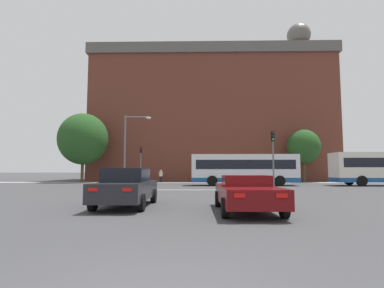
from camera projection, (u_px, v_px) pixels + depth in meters
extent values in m
cube|color=silver|center=(191.00, 190.00, 22.91)|extent=(9.47, 0.30, 0.01)
cube|color=#A09B91|center=(194.00, 183.00, 36.83)|extent=(70.52, 2.50, 0.01)
cube|color=brown|center=(211.00, 123.00, 48.51)|extent=(35.51, 13.91, 18.18)
cube|color=#5B5954|center=(211.00, 64.00, 49.38)|extent=(36.22, 14.46, 1.56)
cube|color=brown|center=(128.00, 60.00, 51.80)|extent=(0.90, 0.90, 1.57)
cube|color=brown|center=(170.00, 51.00, 47.74)|extent=(0.90, 0.90, 1.57)
cube|color=brown|center=(208.00, 55.00, 49.52)|extent=(0.90, 0.90, 1.57)
cube|color=brown|center=(252.00, 58.00, 50.77)|extent=(0.90, 0.90, 1.57)
cube|color=brown|center=(291.00, 60.00, 51.50)|extent=(0.90, 0.90, 1.57)
cylinder|color=#5B2D22|center=(299.00, 51.00, 49.28)|extent=(3.43, 3.43, 2.64)
sphere|color=#5B5954|center=(299.00, 35.00, 49.52)|extent=(3.81, 3.81, 3.81)
cube|color=#232328|center=(127.00, 190.00, 12.42)|extent=(1.89, 4.72, 0.70)
cube|color=black|center=(127.00, 175.00, 12.43)|extent=(1.62, 2.13, 0.56)
cylinder|color=black|center=(115.00, 196.00, 13.87)|extent=(0.22, 0.64, 0.64)
cylinder|color=black|center=(154.00, 196.00, 13.82)|extent=(0.22, 0.64, 0.64)
cylinder|color=black|center=(93.00, 202.00, 10.96)|extent=(0.22, 0.64, 0.64)
cylinder|color=black|center=(141.00, 203.00, 10.92)|extent=(0.22, 0.64, 0.64)
cube|color=red|center=(93.00, 190.00, 10.09)|extent=(0.32, 0.05, 0.12)
cube|color=red|center=(127.00, 190.00, 10.06)|extent=(0.32, 0.05, 0.12)
cube|color=#600C0F|center=(246.00, 194.00, 10.87)|extent=(1.96, 4.77, 0.61)
cube|color=#600C0F|center=(246.00, 181.00, 11.03)|extent=(1.67, 1.44, 0.38)
cylinder|color=black|center=(218.00, 199.00, 12.32)|extent=(0.22, 0.64, 0.64)
cylinder|color=black|center=(263.00, 199.00, 12.30)|extent=(0.22, 0.64, 0.64)
cylinder|color=black|center=(225.00, 208.00, 9.38)|extent=(0.22, 0.64, 0.64)
cylinder|color=black|center=(284.00, 208.00, 9.36)|extent=(0.22, 0.64, 0.64)
cube|color=red|center=(240.00, 196.00, 8.50)|extent=(0.32, 0.05, 0.12)
cube|color=red|center=(282.00, 196.00, 8.48)|extent=(0.32, 0.05, 0.12)
cube|color=silver|center=(244.00, 168.00, 29.85)|extent=(10.41, 2.46, 2.71)
cube|color=#194C8E|center=(244.00, 180.00, 29.75)|extent=(10.43, 2.48, 0.44)
cube|color=black|center=(244.00, 165.00, 29.88)|extent=(9.58, 2.49, 0.90)
cylinder|color=black|center=(274.00, 180.00, 30.86)|extent=(1.00, 0.28, 1.00)
cylinder|color=black|center=(280.00, 181.00, 28.50)|extent=(1.00, 0.28, 1.00)
cylinder|color=black|center=(211.00, 180.00, 30.98)|extent=(1.00, 0.28, 1.00)
cylinder|color=black|center=(212.00, 181.00, 28.63)|extent=(1.00, 0.28, 1.00)
cylinder|color=black|center=(349.00, 180.00, 30.53)|extent=(1.00, 0.28, 1.00)
cylinder|color=black|center=(362.00, 181.00, 28.15)|extent=(1.00, 0.28, 1.00)
cylinder|color=slate|center=(273.00, 165.00, 23.14)|extent=(0.12, 0.12, 3.75)
cube|color=black|center=(273.00, 136.00, 23.34)|extent=(0.26, 0.20, 0.80)
sphere|color=black|center=(273.00, 133.00, 23.23)|extent=(0.17, 0.17, 0.17)
sphere|color=black|center=(273.00, 136.00, 23.21)|extent=(0.17, 0.17, 0.17)
sphere|color=#1ED14C|center=(273.00, 139.00, 23.18)|extent=(0.17, 0.17, 0.17)
cylinder|color=slate|center=(141.00, 168.00, 36.12)|extent=(0.12, 0.12, 3.60)
cube|color=black|center=(141.00, 150.00, 36.31)|extent=(0.26, 0.20, 0.80)
sphere|color=red|center=(141.00, 147.00, 36.21)|extent=(0.17, 0.17, 0.17)
sphere|color=black|center=(141.00, 150.00, 36.18)|extent=(0.17, 0.17, 0.17)
sphere|color=black|center=(141.00, 152.00, 36.16)|extent=(0.17, 0.17, 0.17)
cylinder|color=slate|center=(125.00, 151.00, 27.30)|extent=(0.16, 0.16, 6.55)
cylinder|color=slate|center=(137.00, 117.00, 27.55)|extent=(2.13, 0.10, 0.10)
ellipsoid|color=#B2B2B7|center=(148.00, 118.00, 27.52)|extent=(0.50, 0.36, 0.22)
cylinder|color=black|center=(160.00, 179.00, 37.03)|extent=(0.13, 0.13, 0.76)
cylinder|color=black|center=(161.00, 179.00, 37.16)|extent=(0.13, 0.13, 0.76)
cube|color=tan|center=(161.00, 174.00, 37.16)|extent=(0.42, 0.45, 0.60)
sphere|color=tan|center=(161.00, 171.00, 37.19)|extent=(0.23, 0.23, 0.23)
cylinder|color=black|center=(204.00, 179.00, 37.41)|extent=(0.13, 0.13, 0.75)
cylinder|color=black|center=(203.00, 179.00, 37.43)|extent=(0.13, 0.13, 0.75)
cube|color=#232328|center=(204.00, 174.00, 37.48)|extent=(0.42, 0.25, 0.60)
sphere|color=tan|center=(204.00, 171.00, 37.51)|extent=(0.23, 0.23, 0.23)
cylinder|color=#4C3823|center=(82.00, 171.00, 37.80)|extent=(0.36, 0.36, 2.85)
ellipsoid|color=#234C1E|center=(83.00, 139.00, 38.16)|extent=(6.22, 6.22, 6.53)
cylinder|color=#4C3823|center=(304.00, 171.00, 38.46)|extent=(0.36, 0.36, 2.79)
ellipsoid|color=#234C1E|center=(304.00, 147.00, 38.74)|extent=(4.22, 4.22, 4.43)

